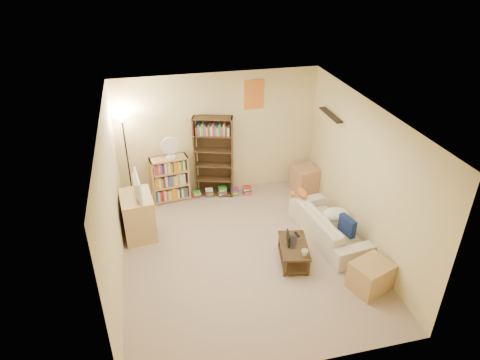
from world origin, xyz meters
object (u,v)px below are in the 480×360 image
object	(u,v)px
tv_stand	(138,216)
sofa	(329,226)
desk_fan	(170,148)
end_cabinet	(371,276)
mug	(305,253)
television	(134,187)
floor_lamp	(124,135)
coffee_table	(294,251)
laptop	(295,242)
tall_bookshelf	(214,155)
tabby_cat	(301,193)
side_table	(305,179)
short_bookshelf	(170,179)

from	to	relation	value
tv_stand	sofa	bearing A→B (deg)	-21.12
desk_fan	end_cabinet	bearing A→B (deg)	-50.60
mug	desk_fan	bearing A→B (deg)	123.86
tv_stand	television	bearing A→B (deg)	0.00
mug	floor_lamp	xyz separation A→B (m)	(-2.59, 2.70, 1.10)
sofa	television	xyz separation A→B (m)	(-3.25, 0.88, 0.73)
coffee_table	television	size ratio (longest dim) A/B	1.26
coffee_table	laptop	xyz separation A→B (m)	(0.03, 0.05, 0.15)
tall_bookshelf	floor_lamp	bearing A→B (deg)	-163.61
desk_fan	mug	bearing A→B (deg)	-56.14
floor_lamp	tabby_cat	bearing A→B (deg)	-23.07
television	side_table	bearing A→B (deg)	-83.04
tabby_cat	television	bearing A→B (deg)	175.43
short_bookshelf	side_table	xyz separation A→B (m)	(2.76, -0.28, -0.21)
laptop	television	bearing A→B (deg)	90.16
tall_bookshelf	tv_stand	bearing A→B (deg)	-129.42
sofa	desk_fan	bearing A→B (deg)	45.89
side_table	end_cabinet	distance (m)	2.98
short_bookshelf	laptop	bearing A→B (deg)	-60.60
tall_bookshelf	side_table	size ratio (longest dim) A/B	3.22
sofa	side_table	size ratio (longest dim) A/B	3.50
tabby_cat	floor_lamp	size ratio (longest dim) A/B	0.22
mug	tall_bookshelf	size ratio (longest dim) A/B	0.06
laptop	tall_bookshelf	bearing A→B (deg)	49.00
tv_stand	desk_fan	bearing A→B (deg)	48.93
short_bookshelf	mug	bearing A→B (deg)	-63.64
mug	tall_bookshelf	world-z (taller)	tall_bookshelf
short_bookshelf	tabby_cat	bearing A→B (deg)	-37.44
tv_stand	television	distance (m)	0.59
laptop	floor_lamp	bearing A→B (deg)	75.40
sofa	tall_bookshelf	bearing A→B (deg)	33.77
laptop	television	size ratio (longest dim) A/B	0.56
television	side_table	distance (m)	3.58
short_bookshelf	side_table	world-z (taller)	short_bookshelf
sofa	tabby_cat	world-z (taller)	tabby_cat
laptop	short_bookshelf	xyz separation A→B (m)	(-1.80, 2.36, 0.11)
mug	tv_stand	distance (m)	2.99
tall_bookshelf	laptop	bearing A→B (deg)	-52.78
mug	side_table	xyz separation A→B (m)	(0.93, 2.42, -0.13)
sofa	mug	size ratio (longest dim) A/B	16.89
television	tall_bookshelf	xyz separation A→B (m)	(1.56, 1.06, -0.09)
sofa	floor_lamp	distance (m)	4.07
coffee_table	desk_fan	bearing A→B (deg)	136.84
tv_stand	side_table	size ratio (longest dim) A/B	1.50
television	side_table	world-z (taller)	television
television	tabby_cat	bearing A→B (deg)	-100.47
tall_bookshelf	end_cabinet	bearing A→B (deg)	-44.76
desk_fan	coffee_table	bearing A→B (deg)	-54.10
sofa	tv_stand	bearing A→B (deg)	67.46
sofa	laptop	world-z (taller)	sofa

